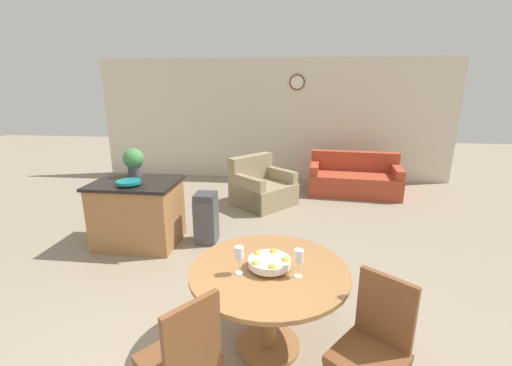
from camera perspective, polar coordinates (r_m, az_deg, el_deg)
wall_back at (r=7.93m, az=2.76°, el=10.42°), size 8.00×0.09×2.70m
dining_table at (r=2.87m, az=2.19°, el=-16.98°), size 1.27×1.27×0.74m
dining_chair_near_left at (r=2.41m, az=-11.97°, el=-26.29°), size 0.59×0.59×0.96m
dining_chair_near_right at (r=2.57m, az=19.19°, el=-23.71°), size 0.59×0.59×0.96m
fruit_bowl at (r=2.75m, az=2.22°, el=-13.02°), size 0.33×0.33×0.11m
wine_glass_left at (r=2.65m, az=-2.83°, el=-11.69°), size 0.07×0.07×0.22m
wine_glass_right at (r=2.62m, az=7.15°, el=-12.10°), size 0.07×0.07×0.22m
kitchen_island at (r=4.97m, az=-19.02°, el=-4.70°), size 1.11×0.85×0.90m
teal_bowl at (r=4.67m, az=-20.46°, el=0.12°), size 0.31×0.31×0.06m
potted_plant at (r=5.03m, az=-19.71°, el=3.50°), size 0.28×0.28×0.40m
trash_bin at (r=4.83m, az=-8.30°, el=-5.80°), size 0.29×0.31×0.71m
couch at (r=7.20m, az=16.01°, el=0.54°), size 1.83×1.03×0.80m
armchair at (r=6.29m, az=0.94°, el=-0.94°), size 1.30×1.30×0.87m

